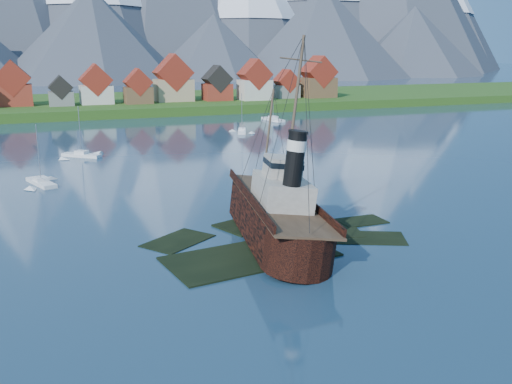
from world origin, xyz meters
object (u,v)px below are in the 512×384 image
object	(u,v)px
tugboat_wreck	(268,211)
sailboat_d	(242,132)
sailboat_c	(82,156)
sailboat_e	(273,120)
sailboat_a	(41,183)

from	to	relation	value
tugboat_wreck	sailboat_d	xyz separation A→B (m)	(26.81, 82.97, -2.83)
tugboat_wreck	sailboat_c	distance (m)	63.82
sailboat_e	sailboat_a	bearing A→B (deg)	-143.90
sailboat_a	sailboat_c	xyz separation A→B (m)	(8.38, 23.55, 0.02)
sailboat_c	sailboat_d	xyz separation A→B (m)	(43.13, 21.33, 0.00)
sailboat_a	sailboat_d	size ratio (longest dim) A/B	0.96
tugboat_wreck	sailboat_c	size ratio (longest dim) A/B	2.83
sailboat_a	sailboat_d	xyz separation A→B (m)	(51.51, 44.88, 0.02)
sailboat_a	sailboat_d	bearing A→B (deg)	22.15
sailboat_c	tugboat_wreck	bearing A→B (deg)	-126.39
sailboat_d	sailboat_c	bearing A→B (deg)	-133.02
tugboat_wreck	sailboat_d	distance (m)	87.24
sailboat_c	sailboat_e	bearing A→B (deg)	-16.36
sailboat_d	sailboat_e	distance (m)	27.94
sailboat_d	sailboat_e	xyz separation A→B (m)	(18.08, 21.30, 0.02)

